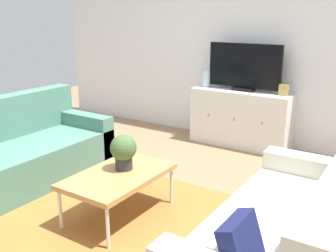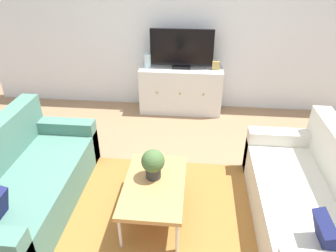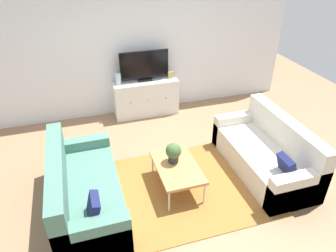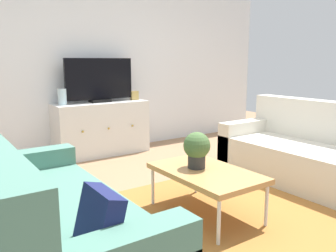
{
  "view_description": "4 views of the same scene",
  "coord_description": "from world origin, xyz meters",
  "px_view_note": "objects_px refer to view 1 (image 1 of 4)",
  "views": [
    {
      "loc": [
        1.95,
        -2.4,
        1.71
      ],
      "look_at": [
        0.0,
        0.57,
        0.67
      ],
      "focal_mm": 41.5,
      "sensor_mm": 36.0,
      "label": 1
    },
    {
      "loc": [
        0.28,
        -2.36,
        2.38
      ],
      "look_at": [
        0.0,
        0.57,
        0.67
      ],
      "focal_mm": 33.0,
      "sensor_mm": 36.0,
      "label": 2
    },
    {
      "loc": [
        -1.25,
        -3.45,
        3.23
      ],
      "look_at": [
        0.0,
        0.57,
        0.67
      ],
      "focal_mm": 33.6,
      "sensor_mm": 36.0,
      "label": 3
    },
    {
      "loc": [
        -1.92,
        -2.2,
        1.3
      ],
      "look_at": [
        0.0,
        0.57,
        0.67
      ],
      "focal_mm": 37.21,
      "sensor_mm": 36.0,
      "label": 4
    }
  ],
  "objects_px": {
    "coffee_table": "(119,177)",
    "mantel_clock": "(284,90)",
    "potted_plant": "(123,150)",
    "flat_screen_tv": "(245,67)",
    "couch_left_side": "(16,156)",
    "tv_console": "(241,118)",
    "couch_right_side": "(297,242)",
    "glass_vase": "(206,79)"
  },
  "relations": [
    {
      "from": "tv_console",
      "to": "glass_vase",
      "type": "bearing_deg",
      "value": 180.0
    },
    {
      "from": "potted_plant",
      "to": "flat_screen_tv",
      "type": "xyz_separation_m",
      "value": [
        0.14,
        2.28,
        0.46
      ]
    },
    {
      "from": "glass_vase",
      "to": "couch_left_side",
      "type": "bearing_deg",
      "value": -111.89
    },
    {
      "from": "flat_screen_tv",
      "to": "glass_vase",
      "type": "relative_size",
      "value": 4.56
    },
    {
      "from": "glass_vase",
      "to": "mantel_clock",
      "type": "relative_size",
      "value": 1.63
    },
    {
      "from": "couch_left_side",
      "to": "flat_screen_tv",
      "type": "height_order",
      "value": "flat_screen_tv"
    },
    {
      "from": "potted_plant",
      "to": "mantel_clock",
      "type": "height_order",
      "value": "mantel_clock"
    },
    {
      "from": "couch_right_side",
      "to": "potted_plant",
      "type": "bearing_deg",
      "value": 175.61
    },
    {
      "from": "coffee_table",
      "to": "flat_screen_tv",
      "type": "relative_size",
      "value": 0.98
    },
    {
      "from": "flat_screen_tv",
      "to": "potted_plant",
      "type": "bearing_deg",
      "value": -93.45
    },
    {
      "from": "tv_console",
      "to": "flat_screen_tv",
      "type": "height_order",
      "value": "flat_screen_tv"
    },
    {
      "from": "tv_console",
      "to": "mantel_clock",
      "type": "distance_m",
      "value": 0.69
    },
    {
      "from": "couch_right_side",
      "to": "mantel_clock",
      "type": "xyz_separation_m",
      "value": [
        -0.86,
        2.37,
        0.52
      ]
    },
    {
      "from": "couch_right_side",
      "to": "potted_plant",
      "type": "relative_size",
      "value": 6.02
    },
    {
      "from": "couch_left_side",
      "to": "mantel_clock",
      "type": "distance_m",
      "value": 3.16
    },
    {
      "from": "couch_right_side",
      "to": "coffee_table",
      "type": "xyz_separation_m",
      "value": [
        -1.51,
        0.02,
        0.09
      ]
    },
    {
      "from": "couch_left_side",
      "to": "tv_console",
      "type": "height_order",
      "value": "couch_left_side"
    },
    {
      "from": "couch_left_side",
      "to": "couch_right_side",
      "type": "distance_m",
      "value": 2.88
    },
    {
      "from": "coffee_table",
      "to": "glass_vase",
      "type": "distance_m",
      "value": 2.44
    },
    {
      "from": "couch_right_side",
      "to": "tv_console",
      "type": "xyz_separation_m",
      "value": [
        -1.4,
        2.37,
        0.08
      ]
    },
    {
      "from": "couch_right_side",
      "to": "glass_vase",
      "type": "bearing_deg",
      "value": 129.07
    },
    {
      "from": "couch_right_side",
      "to": "couch_left_side",
      "type": "bearing_deg",
      "value": 180.0
    },
    {
      "from": "tv_console",
      "to": "mantel_clock",
      "type": "bearing_deg",
      "value": 0.0
    },
    {
      "from": "tv_console",
      "to": "mantel_clock",
      "type": "xyz_separation_m",
      "value": [
        0.53,
        0.0,
        0.43
      ]
    },
    {
      "from": "potted_plant",
      "to": "flat_screen_tv",
      "type": "relative_size",
      "value": 0.32
    },
    {
      "from": "couch_left_side",
      "to": "tv_console",
      "type": "relative_size",
      "value": 1.44
    },
    {
      "from": "couch_right_side",
      "to": "mantel_clock",
      "type": "relative_size",
      "value": 14.42
    },
    {
      "from": "glass_vase",
      "to": "tv_console",
      "type": "bearing_deg",
      "value": -0.0
    },
    {
      "from": "coffee_table",
      "to": "potted_plant",
      "type": "relative_size",
      "value": 3.05
    },
    {
      "from": "potted_plant",
      "to": "glass_vase",
      "type": "bearing_deg",
      "value": 99.93
    },
    {
      "from": "couch_left_side",
      "to": "flat_screen_tv",
      "type": "bearing_deg",
      "value": 58.17
    },
    {
      "from": "coffee_table",
      "to": "mantel_clock",
      "type": "bearing_deg",
      "value": 74.63
    },
    {
      "from": "tv_console",
      "to": "potted_plant",
      "type": "bearing_deg",
      "value": -93.48
    },
    {
      "from": "couch_right_side",
      "to": "coffee_table",
      "type": "relative_size",
      "value": 1.97
    },
    {
      "from": "tv_console",
      "to": "mantel_clock",
      "type": "height_order",
      "value": "mantel_clock"
    },
    {
      "from": "couch_left_side",
      "to": "glass_vase",
      "type": "bearing_deg",
      "value": 68.11
    },
    {
      "from": "coffee_table",
      "to": "tv_console",
      "type": "height_order",
      "value": "tv_console"
    },
    {
      "from": "potted_plant",
      "to": "tv_console",
      "type": "distance_m",
      "value": 2.27
    },
    {
      "from": "tv_console",
      "to": "mantel_clock",
      "type": "relative_size",
      "value": 10.04
    },
    {
      "from": "potted_plant",
      "to": "flat_screen_tv",
      "type": "distance_m",
      "value": 2.33
    },
    {
      "from": "mantel_clock",
      "to": "tv_console",
      "type": "bearing_deg",
      "value": -180.0
    },
    {
      "from": "potted_plant",
      "to": "coffee_table",
      "type": "bearing_deg",
      "value": -78.12
    }
  ]
}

